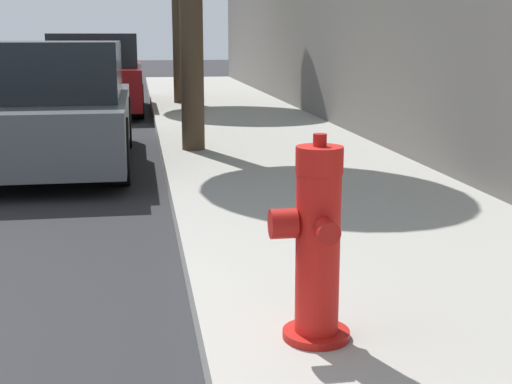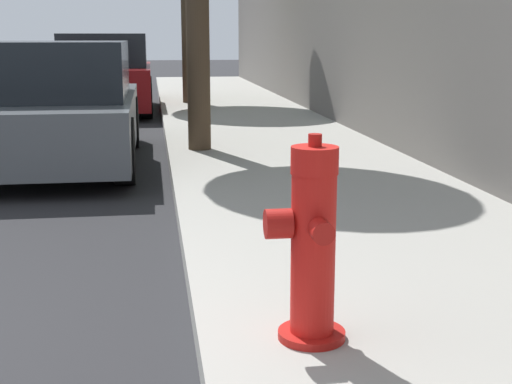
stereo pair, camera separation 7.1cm
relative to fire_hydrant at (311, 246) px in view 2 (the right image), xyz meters
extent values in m
cube|color=#99968E|center=(0.82, -0.06, -0.50)|extent=(2.61, 40.00, 0.16)
cylinder|color=#A91511|center=(0.01, 0.00, -0.40)|extent=(0.30, 0.30, 0.04)
cylinder|color=red|center=(0.01, 0.00, -0.04)|extent=(0.19, 0.19, 0.70)
cylinder|color=red|center=(0.01, 0.00, 0.37)|extent=(0.20, 0.20, 0.11)
cylinder|color=#A91511|center=(0.01, 0.00, 0.45)|extent=(0.06, 0.06, 0.05)
cylinder|color=#A91511|center=(0.01, -0.14, 0.10)|extent=(0.09, 0.09, 0.09)
cylinder|color=#A91511|center=(0.01, 0.14, 0.10)|extent=(0.09, 0.09, 0.09)
cylinder|color=#A91511|center=(-0.14, 0.00, 0.10)|extent=(0.11, 0.13, 0.13)
cube|color=#4C5156|center=(-1.72, 5.42, -0.09)|extent=(1.73, 3.90, 0.61)
cube|color=black|center=(-1.72, 5.26, 0.51)|extent=(1.60, 2.15, 0.60)
cylinder|color=black|center=(-2.51, 6.63, -0.24)|extent=(0.20, 0.67, 0.67)
cylinder|color=black|center=(-0.94, 6.63, -0.24)|extent=(0.20, 0.67, 0.67)
cylinder|color=black|center=(-0.94, 4.21, -0.24)|extent=(0.20, 0.67, 0.67)
cube|color=maroon|center=(-1.49, 11.17, -0.05)|extent=(1.67, 3.95, 0.72)
cube|color=black|center=(-1.49, 11.01, 0.60)|extent=(1.54, 2.17, 0.60)
cylinder|color=black|center=(-2.25, 12.39, -0.27)|extent=(0.20, 0.61, 0.61)
cylinder|color=black|center=(-0.74, 12.39, -0.27)|extent=(0.20, 0.61, 0.61)
cylinder|color=black|center=(-2.25, 9.95, -0.27)|extent=(0.20, 0.61, 0.61)
cylinder|color=black|center=(-0.74, 9.95, -0.27)|extent=(0.20, 0.61, 0.61)
cylinder|color=#423323|center=(-0.12, 5.37, 1.15)|extent=(0.26, 0.26, 3.14)
cylinder|color=#423323|center=(0.09, 11.24, 1.01)|extent=(0.26, 0.26, 2.85)
camera|label=1|loc=(-0.73, -2.84, 0.88)|focal=50.00mm
camera|label=2|loc=(-0.66, -2.85, 0.88)|focal=50.00mm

